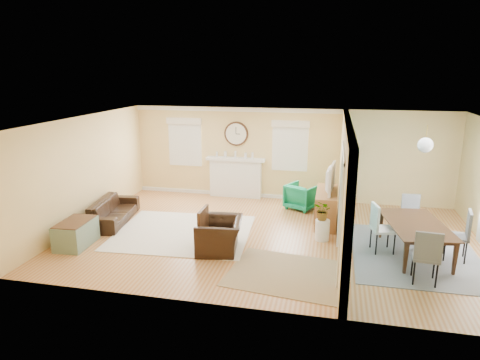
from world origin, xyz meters
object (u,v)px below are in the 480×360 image
object	(u,v)px
sofa	(113,211)
dining_table	(416,239)
eames_chair	(220,235)
green_chair	(302,196)
credenza	(326,207)

from	to	relation	value
sofa	dining_table	xyz separation A→B (m)	(6.92, -0.46, 0.06)
eames_chair	green_chair	xyz separation A→B (m)	(1.43, 3.12, 0.01)
eames_chair	credenza	xyz separation A→B (m)	(2.10, 2.15, 0.06)
green_chair	sofa	bearing A→B (deg)	51.10
sofa	green_chair	world-z (taller)	green_chair
sofa	dining_table	distance (m)	6.94
sofa	eames_chair	distance (m)	3.20
green_chair	eames_chair	bearing A→B (deg)	91.98
sofa	eames_chair	xyz separation A→B (m)	(3.00, -1.10, 0.06)
eames_chair	green_chair	bearing A→B (deg)	147.19
sofa	credenza	xyz separation A→B (m)	(5.10, 1.04, 0.12)
sofa	credenza	distance (m)	5.21
sofa	dining_table	bearing A→B (deg)	-102.45
sofa	green_chair	distance (m)	4.88
dining_table	eames_chair	bearing A→B (deg)	90.26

